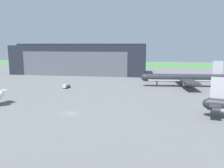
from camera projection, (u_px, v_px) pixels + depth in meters
ground_plane at (70, 113)px, 72.54m from camera, size 440.00×440.00×0.00m
grass_field_strip at (126, 64)px, 250.51m from camera, size 440.00×56.00×0.08m
maintenance_hangar at (80, 59)px, 169.39m from camera, size 95.64×30.25×21.83m
airliner_far_right at (184, 78)px, 117.47m from camera, size 42.64×33.16×13.19m
stair_truck at (66, 86)px, 113.26m from camera, size 3.26×3.91×2.05m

